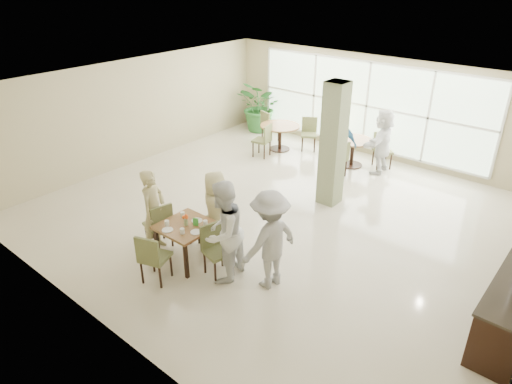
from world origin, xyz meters
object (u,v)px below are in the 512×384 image
Objects in this scene: adult_standing at (333,124)px; teen_far at (216,210)px; teen_left at (154,211)px; main_table at (186,230)px; round_table_right at (353,146)px; adult_b at (382,141)px; potted_plant at (261,107)px; round_table_left at (280,131)px; adult_a at (338,144)px; teen_standing at (270,240)px; teen_right at (223,232)px.

teen_far is at bearing 86.79° from adult_standing.
teen_left is 1.16m from teen_far.
main_table is 0.56× the size of teen_left.
adult_b is (0.77, 0.11, 0.29)m from round_table_right.
potted_plant reaches higher than round_table_right.
main_table is at bearing 85.15° from adult_standing.
round_table_left is 2.25m from adult_a.
teen_far is (3.71, -5.86, -0.04)m from potted_plant.
round_table_right is 0.63× the size of potted_plant.
potted_plant reaches higher than teen_left.
adult_a is 1.18m from adult_b.
adult_a is at bearing -152.52° from teen_standing.
potted_plant is 0.89× the size of teen_right.
adult_a is (0.80, 5.29, 0.01)m from teen_left.
potted_plant is (-1.49, 0.93, 0.24)m from round_table_left.
teen_standing is 5.66m from adult_b.
adult_standing is (-0.90, 1.21, 0.04)m from adult_a.
teen_left is 0.97× the size of adult_b.
adult_b is at bearing -33.59° from teen_left.
adult_standing reaches higher than adult_b.
teen_right is 0.80m from teen_standing.
teen_far is at bearing -65.76° from round_table_left.
teen_right is 1.05× the size of adult_standing.
teen_left is 0.89× the size of teen_right.
adult_a is (3.68, -1.37, 0.01)m from potted_plant.
teen_right reaches higher than main_table.
potted_plant is 2.79m from adult_standing.
adult_b is 1.76m from adult_standing.
teen_far is 5.40m from adult_b.
potted_plant is at bearing 119.03° from main_table.
teen_far is 1.03m from teen_right.
teen_left is 1.65m from teen_right.
potted_plant is (-3.73, 0.63, 0.26)m from round_table_right.
teen_far is at bearing -13.84° from adult_b.
main_table is 0.55× the size of adult_a.
teen_left is at bearing -171.52° from main_table.
teen_right is (1.63, 0.17, 0.10)m from teen_left.
teen_standing is at bearing -74.79° from round_table_right.
adult_b is (0.87, 6.03, 0.19)m from main_table.
main_table is at bearing -102.84° from adult_a.
teen_far is (0.83, 0.80, -0.03)m from teen_left.
teen_left is 6.35m from adult_b.
teen_left is (-0.85, -6.03, 0.26)m from round_table_right.
main_table is 6.46m from adult_standing.
potted_plant is at bearing 4.58° from teen_left.
round_table_left is 0.63× the size of teen_right.
adult_b reaches higher than teen_left.
potted_plant reaches higher than round_table_left.
adult_b is (0.82, 0.85, 0.01)m from adult_a.
teen_standing is (5.23, -6.14, 0.06)m from potted_plant.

